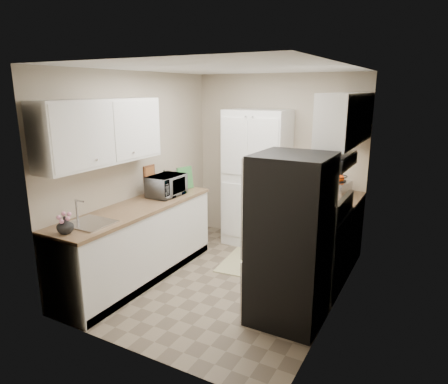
# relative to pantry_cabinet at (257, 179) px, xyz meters

# --- Properties ---
(ground) EXTENTS (3.20, 3.20, 0.00)m
(ground) POSITION_rel_pantry_cabinet_xyz_m (0.20, -1.32, -1.00)
(ground) COLOR #7A6B56
(ground) RESTS_ON ground
(room_shell) EXTENTS (2.64, 3.24, 2.52)m
(room_shell) POSITION_rel_pantry_cabinet_xyz_m (0.18, -1.32, 0.63)
(room_shell) COLOR #C1B39C
(room_shell) RESTS_ON ground
(pantry_cabinet) EXTENTS (0.90, 0.55, 2.00)m
(pantry_cabinet) POSITION_rel_pantry_cabinet_xyz_m (0.00, 0.00, 0.00)
(pantry_cabinet) COLOR white
(pantry_cabinet) RESTS_ON ground
(base_cabinet_left) EXTENTS (0.60, 2.30, 0.88)m
(base_cabinet_left) POSITION_rel_pantry_cabinet_xyz_m (-0.79, -1.75, -0.56)
(base_cabinet_left) COLOR white
(base_cabinet_left) RESTS_ON ground
(countertop_left) EXTENTS (0.63, 2.33, 0.04)m
(countertop_left) POSITION_rel_pantry_cabinet_xyz_m (-0.79, -1.75, -0.10)
(countertop_left) COLOR #846647
(countertop_left) RESTS_ON base_cabinet_left
(base_cabinet_right) EXTENTS (0.60, 0.80, 0.88)m
(base_cabinet_right) POSITION_rel_pantry_cabinet_xyz_m (1.19, -0.12, -0.56)
(base_cabinet_right) COLOR white
(base_cabinet_right) RESTS_ON ground
(countertop_right) EXTENTS (0.63, 0.83, 0.04)m
(countertop_right) POSITION_rel_pantry_cabinet_xyz_m (1.19, -0.12, -0.10)
(countertop_right) COLOR #846647
(countertop_right) RESTS_ON base_cabinet_right
(electric_range) EXTENTS (0.71, 0.78, 1.13)m
(electric_range) POSITION_rel_pantry_cabinet_xyz_m (1.17, -0.93, -0.52)
(electric_range) COLOR #B7B7BC
(electric_range) RESTS_ON ground
(refrigerator) EXTENTS (0.70, 0.72, 1.70)m
(refrigerator) POSITION_rel_pantry_cabinet_xyz_m (1.14, -1.73, -0.15)
(refrigerator) COLOR #B7B7BC
(refrigerator) RESTS_ON ground
(microwave) EXTENTS (0.34, 0.50, 0.28)m
(microwave) POSITION_rel_pantry_cabinet_xyz_m (-0.76, -1.17, 0.06)
(microwave) COLOR silver
(microwave) RESTS_ON countertop_left
(wine_bottle) EXTENTS (0.07, 0.07, 0.26)m
(wine_bottle) POSITION_rel_pantry_cabinet_xyz_m (-0.94, -0.98, 0.05)
(wine_bottle) COLOR black
(wine_bottle) RESTS_ON countertop_left
(flower_vase) EXTENTS (0.19, 0.19, 0.17)m
(flower_vase) POSITION_rel_pantry_cabinet_xyz_m (-0.78, -2.78, 0.00)
(flower_vase) COLOR white
(flower_vase) RESTS_ON countertop_left
(cutting_board) EXTENTS (0.09, 0.25, 0.31)m
(cutting_board) POSITION_rel_pantry_cabinet_xyz_m (-0.76, -0.74, 0.08)
(cutting_board) COLOR #387E3D
(cutting_board) RESTS_ON countertop_left
(toaster_oven) EXTENTS (0.32, 0.37, 0.19)m
(toaster_oven) POSITION_rel_pantry_cabinet_xyz_m (1.20, -0.07, 0.01)
(toaster_oven) COLOR #AFAEB3
(toaster_oven) RESTS_ON countertop_right
(fruit_basket) EXTENTS (0.28, 0.28, 0.11)m
(fruit_basket) POSITION_rel_pantry_cabinet_xyz_m (1.17, -0.05, 0.16)
(fruit_basket) COLOR #FF4707
(fruit_basket) RESTS_ON toaster_oven
(kitchen_mat) EXTENTS (0.64, 0.94, 0.01)m
(kitchen_mat) POSITION_rel_pantry_cabinet_xyz_m (0.17, -0.72, -0.99)
(kitchen_mat) COLOR #C0BA87
(kitchen_mat) RESTS_ON ground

